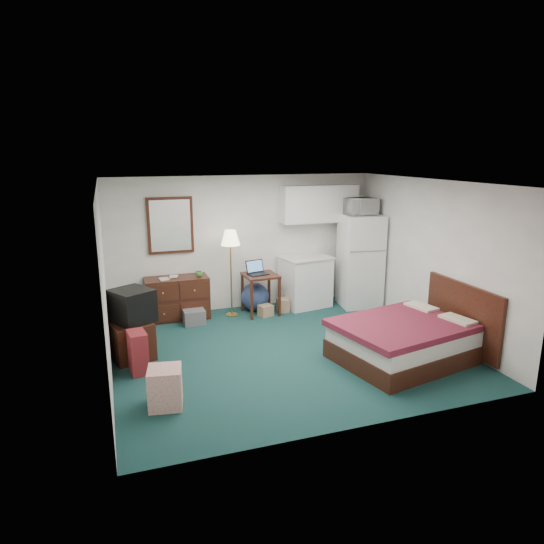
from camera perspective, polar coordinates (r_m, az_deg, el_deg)
name	(u,v)px	position (r m, az deg, el deg)	size (l,w,h in m)	color
floor	(285,350)	(7.43, 1.57, -9.14)	(5.00, 4.50, 0.01)	#0C2D31
ceiling	(286,182)	(6.84, 1.72, 10.49)	(5.00, 4.50, 0.01)	silver
walls	(286,270)	(7.03, 1.64, 0.27)	(5.01, 4.51, 2.50)	silver
mirror	(170,225)	(8.77, -11.87, 5.39)	(0.80, 0.06, 1.00)	white
upper_cabinets	(319,204)	(9.36, 5.57, 8.00)	(1.50, 0.35, 0.70)	white
headboard	(462,316)	(7.72, 21.47, -4.87)	(0.06, 1.56, 1.00)	black
dresser	(177,298)	(8.82, -11.08, -3.02)	(1.10, 0.50, 0.75)	black
floor_lamp	(231,274)	(8.73, -4.83, -0.18)	(0.34, 0.34, 1.57)	tan
desk	(261,294)	(8.90, -1.35, -2.61)	(0.59, 0.59, 0.75)	black
exercise_ball	(255,297)	(9.12, -2.03, -2.93)	(0.53, 0.53, 0.53)	navy
kitchen_counter	(305,282)	(9.35, 3.93, -1.20)	(0.86, 0.66, 0.95)	white
fridge	(360,261)	(9.43, 10.32, 1.32)	(0.73, 0.73, 1.77)	white
bed	(402,341)	(7.22, 15.10, -7.90)	(1.78, 1.39, 0.57)	maroon
tv_stand	(131,340)	(7.35, -16.21, -7.72)	(0.54, 0.59, 0.54)	black
suitcase	(138,352)	(6.85, -15.49, -9.10)	(0.22, 0.36, 0.58)	maroon
retail_box	(165,387)	(5.95, -12.46, -13.12)	(0.38, 0.38, 0.48)	silver
file_bin	(194,317)	(8.54, -9.13, -5.27)	(0.36, 0.27, 0.25)	#5F5F63
cardboard_box_a	(266,310)	(8.86, -0.76, -4.54)	(0.24, 0.20, 0.20)	#8E724F
cardboard_box_b	(283,305)	(9.09, 1.30, -3.91)	(0.21, 0.25, 0.25)	#8E724F
laptop	(258,268)	(8.75, -1.64, 0.47)	(0.35, 0.29, 0.24)	black
crt_tv	(132,306)	(7.22, -16.13, -3.83)	(0.51, 0.55, 0.47)	black
microwave	(361,205)	(9.26, 10.46, 7.81)	(0.56, 0.31, 0.38)	white
book_a	(159,274)	(8.59, -13.12, -0.24)	(0.15, 0.02, 0.21)	#8E724F
book_b	(169,272)	(8.75, -12.01, 0.03)	(0.15, 0.02, 0.20)	#8E724F
mug	(199,273)	(8.71, -8.60, -0.14)	(0.12, 0.10, 0.12)	#3C8735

